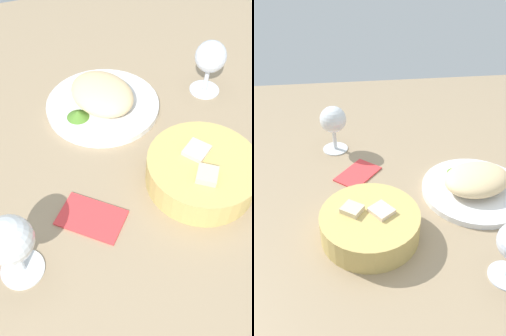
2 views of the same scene
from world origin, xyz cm
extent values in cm
cube|color=#9B8464|center=(0.00, 0.00, -1.00)|extent=(140.00, 140.00, 2.00)
cylinder|color=white|center=(-14.48, 0.94, 0.70)|extent=(24.35, 24.35, 1.40)
ellipsoid|color=beige|center=(-14.48, 0.94, 3.93)|extent=(18.36, 15.91, 5.05)
cone|color=#4C7D29|center=(-11.91, -5.21, 2.17)|extent=(4.71, 4.71, 1.54)
cylinder|color=tan|center=(10.83, 11.53, 2.81)|extent=(19.81, 19.81, 5.62)
cube|color=beige|center=(14.16, 10.30, 4.87)|extent=(5.07, 4.98, 3.79)
cube|color=beige|center=(8.52, 11.22, 4.37)|extent=(5.61, 5.70, 4.26)
cylinder|color=silver|center=(17.27, -21.88, 0.30)|extent=(6.75, 6.75, 0.60)
cylinder|color=silver|center=(17.27, -21.88, 3.15)|extent=(1.00, 1.00, 5.10)
sphere|color=silver|center=(17.27, -21.88, 9.21)|extent=(7.01, 7.01, 7.01)
cube|color=#DE383B|center=(11.94, -9.36, 0.40)|extent=(12.48, 12.90, 0.80)
camera|label=1|loc=(46.23, -15.39, 54.33)|focal=40.12mm
camera|label=2|loc=(14.97, 63.43, 53.46)|focal=38.74mm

